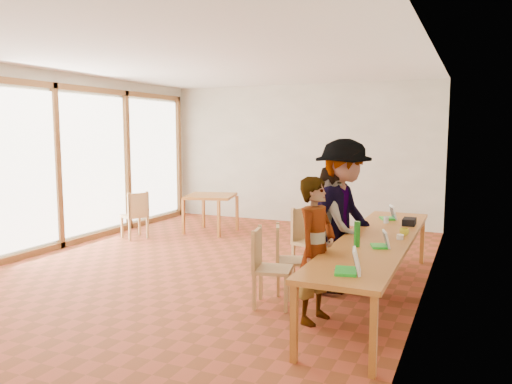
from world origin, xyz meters
TOP-DOWN VIEW (x-y plane):
  - ground at (0.00, 0.00)m, footprint 8.00×8.00m
  - wall_back at (0.00, 4.00)m, footprint 6.00×0.10m
  - wall_right at (3.00, 0.00)m, footprint 0.10×8.00m
  - window_wall at (-2.96, 0.00)m, footprint 0.10×8.00m
  - ceiling at (0.00, 0.00)m, footprint 6.00×8.00m
  - communal_table at (2.50, -0.48)m, footprint 0.80×4.00m
  - side_table at (-1.24, 2.23)m, footprint 0.90×0.90m
  - chair_near at (1.37, -1.20)m, footprint 0.50×0.50m
  - chair_mid at (1.42, -0.68)m, footprint 0.51×0.51m
  - chair_far at (1.39, 0.28)m, footprint 0.55×0.55m
  - chair_empty at (1.80, 0.67)m, footprint 0.58×0.58m
  - chair_spare at (-2.20, 1.12)m, footprint 0.56×0.56m
  - person_near at (2.04, -1.42)m, footprint 0.48×0.63m
  - person_mid at (1.92, -0.26)m, footprint 0.74×0.87m
  - person_far at (2.04, -0.30)m, footprint 1.00×1.38m
  - laptop_near at (2.56, -2.06)m, footprint 0.28×0.30m
  - laptop_mid at (2.64, -0.94)m, footprint 0.25×0.26m
  - laptop_far at (2.44, 0.86)m, footprint 0.28×0.29m
  - yellow_mug at (2.78, -0.21)m, footprint 0.14×0.14m
  - green_bottle at (2.38, -1.03)m, footprint 0.07×0.07m
  - clear_glass at (2.44, 0.53)m, footprint 0.07×0.07m
  - condiment_cup at (2.76, -0.46)m, footprint 0.08×0.08m
  - pink_phone at (2.43, -2.00)m, footprint 0.05×0.10m
  - black_pouch at (2.75, 0.52)m, footprint 0.16×0.26m

SIDE VIEW (x-z plane):
  - ground at x=0.00m, z-range 0.00..0.00m
  - chair_mid at x=1.42m, z-range 0.29..0.75m
  - chair_spare at x=-2.20m, z-range 0.31..0.78m
  - chair_near at x=1.37m, z-range 0.31..0.79m
  - chair_far at x=1.39m, z-range 0.32..0.82m
  - chair_empty at x=1.80m, z-range 0.33..0.84m
  - side_table at x=-1.24m, z-range 0.29..1.04m
  - communal_table at x=2.50m, z-range 0.33..1.08m
  - pink_phone at x=2.43m, z-range 0.75..0.76m
  - person_near at x=2.04m, z-range 0.00..1.54m
  - condiment_cup at x=2.76m, z-range 0.75..0.81m
  - person_mid at x=1.92m, z-range 0.00..1.57m
  - yellow_mug at x=2.78m, z-range 0.75..0.84m
  - clear_glass at x=2.44m, z-range 0.75..0.84m
  - black_pouch at x=2.75m, z-range 0.75..0.84m
  - laptop_mid at x=2.64m, z-range 0.71..0.89m
  - laptop_far at x=2.44m, z-range 0.71..0.91m
  - laptop_near at x=2.56m, z-range 0.70..0.92m
  - green_bottle at x=2.38m, z-range 0.75..1.03m
  - person_far at x=2.04m, z-range 0.00..1.91m
  - wall_back at x=0.00m, z-range 0.00..3.00m
  - wall_right at x=3.00m, z-range 0.00..3.00m
  - window_wall at x=-2.96m, z-range 0.00..3.00m
  - ceiling at x=0.00m, z-range 3.00..3.04m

